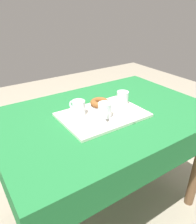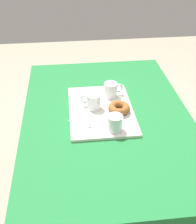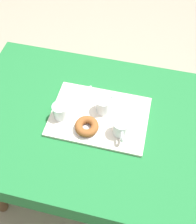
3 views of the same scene
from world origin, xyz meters
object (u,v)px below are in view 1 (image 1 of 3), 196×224
object	(u,v)px
serving_tray	(103,115)
donut_plate_left	(99,106)
teaspoon_near	(132,113)
dining_table	(105,130)
tea_mug_right	(105,111)
water_glass_near	(122,98)
tea_mug_left	(78,108)
sugar_donut_left	(99,103)
teaspoon_far	(87,126)

from	to	relation	value
serving_tray	donut_plate_left	distance (m)	0.10
serving_tray	teaspoon_near	distance (m)	0.16
serving_tray	teaspoon_near	xyz separation A→B (m)	(-0.14, 0.09, 0.01)
donut_plate_left	dining_table	bearing A→B (deg)	93.68
tea_mug_right	water_glass_near	distance (m)	0.21
tea_mug_left	water_glass_near	bearing A→B (deg)	175.15
sugar_donut_left	dining_table	bearing A→B (deg)	93.68
serving_tray	teaspoon_far	distance (m)	0.16
sugar_donut_left	teaspoon_far	distance (m)	0.24
donut_plate_left	teaspoon_far	world-z (taller)	teaspoon_far
serving_tray	sugar_donut_left	size ratio (longest dim) A/B	4.18
water_glass_near	teaspoon_far	size ratio (longest dim) A/B	0.62
sugar_donut_left	teaspoon_near	world-z (taller)	sugar_donut_left
serving_tray	sugar_donut_left	distance (m)	0.10
water_glass_near	teaspoon_far	xyz separation A→B (m)	(0.33, 0.11, -0.03)
water_glass_near	donut_plate_left	xyz separation A→B (m)	(0.14, -0.04, -0.03)
donut_plate_left	teaspoon_near	size ratio (longest dim) A/B	1.05
teaspoon_far	tea_mug_left	bearing A→B (deg)	176.91
water_glass_near	donut_plate_left	bearing A→B (deg)	-17.04
dining_table	tea_mug_right	bearing A→B (deg)	51.36
teaspoon_far	donut_plate_left	bearing A→B (deg)	140.48
teaspoon_near	water_glass_near	bearing A→B (deg)	16.32
teaspoon_far	serving_tray	bearing A→B (deg)	124.75
sugar_donut_left	teaspoon_far	world-z (taller)	sugar_donut_left
dining_table	teaspoon_near	bearing A→B (deg)	129.13
sugar_donut_left	tea_mug_right	bearing A→B (deg)	69.28
tea_mug_right	teaspoon_near	bearing A→B (deg)	159.97
dining_table	serving_tray	xyz separation A→B (m)	(0.04, 0.03, 0.13)
tea_mug_left	tea_mug_right	bearing A→B (deg)	133.93
donut_plate_left	teaspoon_far	distance (m)	0.24
serving_tray	teaspoon_near	size ratio (longest dim) A/B	4.15
dining_table	sugar_donut_left	distance (m)	0.17
donut_plate_left	sugar_donut_left	distance (m)	0.02
serving_tray	donut_plate_left	size ratio (longest dim) A/B	3.96
teaspoon_near	teaspoon_far	bearing A→B (deg)	119.27
teaspoon_near	tea_mug_left	bearing A→B (deg)	91.29
tea_mug_left	teaspoon_far	world-z (taller)	tea_mug_left
tea_mug_left	donut_plate_left	world-z (taller)	tea_mug_left
tea_mug_left	teaspoon_near	xyz separation A→B (m)	(-0.25, 0.16, -0.03)
tea_mug_left	teaspoon_far	size ratio (longest dim) A/B	0.88
donut_plate_left	teaspoon_near	world-z (taller)	teaspoon_near
dining_table	tea_mug_left	xyz separation A→B (m)	(0.16, -0.04, 0.17)
water_glass_near	teaspoon_far	bearing A→B (deg)	19.11
serving_tray	water_glass_near	distance (m)	0.19
serving_tray	tea_mug_left	xyz separation A→B (m)	(0.12, -0.07, 0.05)
water_glass_near	teaspoon_near	xyz separation A→B (m)	(0.04, 0.14, -0.03)
dining_table	tea_mug_right	size ratio (longest dim) A/B	11.83
dining_table	donut_plate_left	bearing A→B (deg)	-86.32
tea_mug_left	teaspoon_far	bearing A→B (deg)	77.17
tea_mug_right	teaspoon_near	world-z (taller)	tea_mug_right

